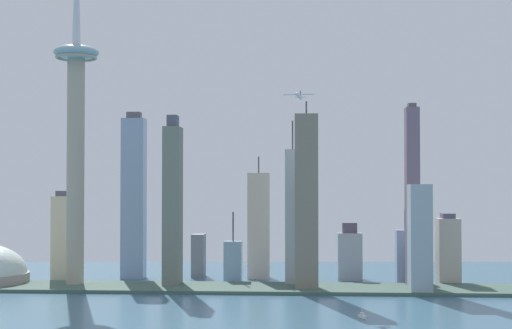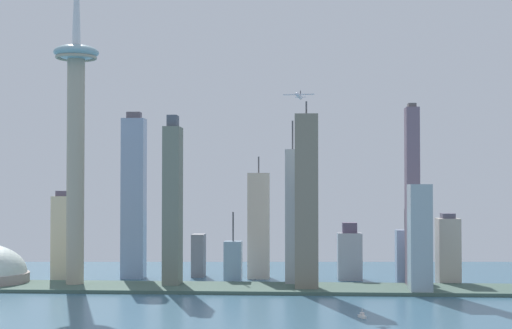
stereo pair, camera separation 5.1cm
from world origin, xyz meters
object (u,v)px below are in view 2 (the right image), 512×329
at_px(skyscraper_0, 293,218).
at_px(skyscraper_10, 134,197).
at_px(skyscraper_4, 405,257).
at_px(observation_tower, 76,118).
at_px(skyscraper_5, 306,203).
at_px(skyscraper_3, 199,255).
at_px(skyscraper_11, 259,225).
at_px(skyscraper_8, 412,197).
at_px(skyscraper_6, 350,254).
at_px(airplane, 299,96).
at_px(skyscraper_13, 233,261).
at_px(skyscraper_12, 420,239).
at_px(skyscraper_1, 173,205).
at_px(skyscraper_7, 62,237).
at_px(boat_2, 362,316).
at_px(skyscraper_2, 448,250).

xyz_separation_m(skyscraper_0, skyscraper_10, (-169.44, 54.25, 19.19)).
distance_m(skyscraper_4, skyscraper_10, 289.22).
relative_size(observation_tower, skyscraper_5, 2.05).
distance_m(skyscraper_3, skyscraper_5, 172.19).
bearing_deg(observation_tower, skyscraper_11, 25.58).
relative_size(skyscraper_3, skyscraper_5, 0.26).
height_order(skyscraper_0, skyscraper_8, skyscraper_8).
bearing_deg(skyscraper_8, observation_tower, -177.38).
bearing_deg(skyscraper_6, skyscraper_11, 176.64).
distance_m(skyscraper_11, airplane, 175.49).
xyz_separation_m(skyscraper_8, skyscraper_13, (-176.16, 33.68, -66.49)).
relative_size(skyscraper_4, skyscraper_8, 0.42).
bearing_deg(skyscraper_0, skyscraper_12, -23.51).
bearing_deg(skyscraper_1, skyscraper_0, 8.10).
bearing_deg(skyscraper_10, skyscraper_1, -52.80).
bearing_deg(airplane, skyscraper_7, -101.90).
bearing_deg(skyscraper_7, skyscraper_11, 10.10).
xyz_separation_m(skyscraper_1, skyscraper_4, (228.16, 43.69, -52.62)).
height_order(observation_tower, skyscraper_11, observation_tower).
bearing_deg(skyscraper_8, skyscraper_3, 160.02).
xyz_separation_m(observation_tower, skyscraper_1, (94.32, 4.50, -84.44)).
distance_m(skyscraper_3, skyscraper_7, 144.93).
distance_m(skyscraper_6, boat_2, 237.46).
distance_m(skyscraper_1, boat_2, 248.01).
xyz_separation_m(skyscraper_4, skyscraper_13, (-173.41, 0.35, -5.95)).
bearing_deg(skyscraper_10, skyscraper_13, -13.83).
height_order(skyscraper_4, skyscraper_13, skyscraper_4).
height_order(skyscraper_0, skyscraper_12, skyscraper_0).
height_order(skyscraper_4, skyscraper_10, skyscraper_10).
bearing_deg(skyscraper_12, skyscraper_4, 92.38).
height_order(skyscraper_10, skyscraper_13, skyscraper_10).
relative_size(skyscraper_3, skyscraper_4, 0.61).
bearing_deg(skyscraper_6, boat_2, -91.16).
bearing_deg(observation_tower, skyscraper_10, 61.62).
height_order(observation_tower, skyscraper_4, observation_tower).
bearing_deg(skyscraper_0, skyscraper_11, 120.79).
distance_m(skyscraper_8, skyscraper_12, 58.14).
height_order(skyscraper_7, skyscraper_10, skyscraper_10).
xyz_separation_m(skyscraper_4, skyscraper_7, (-350.35, -1.11, 17.70)).
xyz_separation_m(skyscraper_4, skyscraper_12, (3.23, -77.52, 22.76)).
xyz_separation_m(skyscraper_7, boat_2, (291.78, -205.88, -43.09)).
height_order(skyscraper_7, skyscraper_8, skyscraper_8).
bearing_deg(observation_tower, skyscraper_12, -5.15).
bearing_deg(airplane, skyscraper_5, 160.79).
bearing_deg(skyscraper_2, airplane, -153.03).
bearing_deg(skyscraper_11, skyscraper_5, -63.65).
relative_size(observation_tower, skyscraper_7, 3.91).
bearing_deg(observation_tower, skyscraper_6, 16.05).
xyz_separation_m(skyscraper_1, skyscraper_7, (-122.20, 42.58, -34.91)).
distance_m(observation_tower, skyscraper_8, 334.44).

